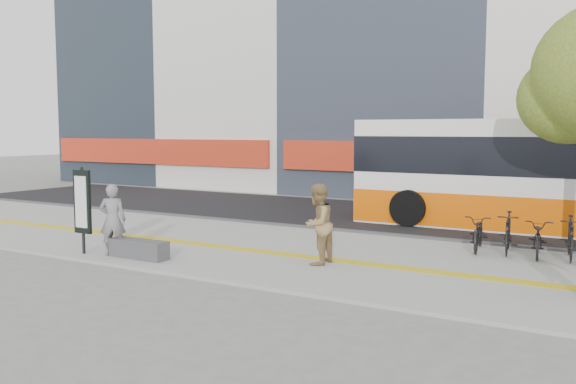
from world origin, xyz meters
The scene contains 11 objects.
ground centered at (0.00, 0.00, 0.00)m, with size 120.00×120.00×0.00m, color slate.
sidewalk centered at (0.00, 1.50, 0.04)m, with size 40.00×7.00×0.08m, color slate.
tactile_strip centered at (0.00, 1.00, 0.09)m, with size 40.00×0.45×0.01m, color gold.
street centered at (0.00, 9.00, 0.03)m, with size 40.00×8.00×0.06m, color black.
curb centered at (0.00, 5.00, 0.07)m, with size 40.00×0.25×0.14m, color #3D3D40.
bench centered at (-2.60, -1.20, 0.30)m, with size 1.60×0.45×0.45m, color #3D3D40.
signboard centered at (-4.20, -1.51, 1.37)m, with size 0.55×0.10×2.20m.
bus centered at (5.85, 8.50, 1.70)m, with size 13.06×3.10×3.48m.
bicycle_row centered at (6.09, 4.00, 0.58)m, with size 4.44×1.87×1.05m.
seated_woman centered at (-3.40, -1.27, 0.98)m, with size 0.65×0.43×1.79m, color black.
pedestrian_tan centered at (1.47, 0.42, 1.02)m, with size 0.92×0.71×1.88m, color #9B7B4B.
Camera 1 is at (8.12, -12.18, 3.19)m, focal length 38.67 mm.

